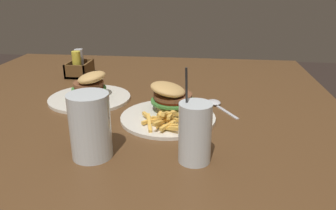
# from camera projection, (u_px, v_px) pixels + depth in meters

# --- Properties ---
(dining_table) EXTENTS (1.49, 1.43, 0.77)m
(dining_table) POSITION_uv_depth(u_px,v_px,m) (122.00, 143.00, 1.08)
(dining_table) COLOR brown
(dining_table) RESTS_ON ground_plane
(meal_plate_near) EXTENTS (0.28, 0.28, 0.10)m
(meal_plate_near) POSITION_uv_depth(u_px,v_px,m) (169.00, 106.00, 0.98)
(meal_plate_near) COLOR silver
(meal_plate_near) RESTS_ON dining_table
(beer_glass) EXTENTS (0.09, 0.09, 0.15)m
(beer_glass) POSITION_uv_depth(u_px,v_px,m) (90.00, 128.00, 0.74)
(beer_glass) COLOR silver
(beer_glass) RESTS_ON dining_table
(juice_glass) EXTENTS (0.07, 0.07, 0.22)m
(juice_glass) POSITION_uv_depth(u_px,v_px,m) (195.00, 135.00, 0.72)
(juice_glass) COLOR silver
(juice_glass) RESTS_ON dining_table
(spoon) EXTENTS (0.15, 0.10, 0.01)m
(spoon) POSITION_uv_depth(u_px,v_px,m) (215.00, 103.00, 1.07)
(spoon) COLOR silver
(spoon) RESTS_ON dining_table
(meal_plate_far) EXTENTS (0.28, 0.28, 0.11)m
(meal_plate_far) POSITION_uv_depth(u_px,v_px,m) (90.00, 91.00, 1.11)
(meal_plate_far) COLOR silver
(meal_plate_far) RESTS_ON dining_table
(condiment_caddy) EXTENTS (0.12, 0.09, 0.11)m
(condiment_caddy) POSITION_uv_depth(u_px,v_px,m) (79.00, 67.00, 1.38)
(condiment_caddy) COLOR brown
(condiment_caddy) RESTS_ON dining_table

